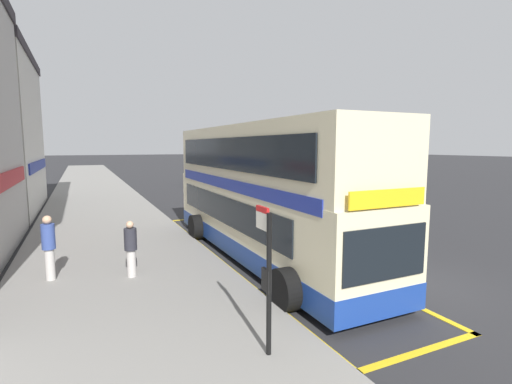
{
  "coord_description": "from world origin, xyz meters",
  "views": [
    {
      "loc": [
        -7.89,
        -7.15,
        3.74
      ],
      "look_at": [
        -1.8,
        5.87,
        1.97
      ],
      "focal_mm": 26.27,
      "sensor_mm": 36.0,
      "label": 1
    }
  ],
  "objects_px": {
    "bus_stop_sign": "(267,268)",
    "parked_car_silver_across": "(249,188)",
    "double_decker_bus": "(261,196)",
    "pedestrian_further_back": "(131,247)",
    "pedestrian_waiting_near_sign": "(49,245)",
    "parked_car_navy_distant": "(202,176)"
  },
  "relations": [
    {
      "from": "pedestrian_waiting_near_sign",
      "to": "pedestrian_further_back",
      "type": "relative_size",
      "value": 1.13
    },
    {
      "from": "double_decker_bus",
      "to": "bus_stop_sign",
      "type": "height_order",
      "value": "double_decker_bus"
    },
    {
      "from": "parked_car_navy_distant",
      "to": "parked_car_silver_across",
      "type": "distance_m",
      "value": 11.28
    },
    {
      "from": "double_decker_bus",
      "to": "parked_car_silver_across",
      "type": "xyz_separation_m",
      "value": [
        5.16,
        12.56,
        -1.27
      ]
    },
    {
      "from": "double_decker_bus",
      "to": "parked_car_silver_across",
      "type": "relative_size",
      "value": 2.73
    },
    {
      "from": "bus_stop_sign",
      "to": "parked_car_silver_across",
      "type": "height_order",
      "value": "bus_stop_sign"
    },
    {
      "from": "pedestrian_waiting_near_sign",
      "to": "bus_stop_sign",
      "type": "bearing_deg",
      "value": -56.97
    },
    {
      "from": "parked_car_silver_across",
      "to": "pedestrian_waiting_near_sign",
      "type": "xyz_separation_m",
      "value": [
        -11.49,
        -12.56,
        0.31
      ]
    },
    {
      "from": "parked_car_silver_across",
      "to": "pedestrian_further_back",
      "type": "relative_size",
      "value": 2.68
    },
    {
      "from": "bus_stop_sign",
      "to": "pedestrian_further_back",
      "type": "height_order",
      "value": "bus_stop_sign"
    },
    {
      "from": "pedestrian_waiting_near_sign",
      "to": "parked_car_navy_distant",
      "type": "bearing_deg",
      "value": 64.15
    },
    {
      "from": "bus_stop_sign",
      "to": "pedestrian_further_back",
      "type": "bearing_deg",
      "value": 108.43
    },
    {
      "from": "parked_car_silver_across",
      "to": "pedestrian_further_back",
      "type": "distance_m",
      "value": 16.27
    },
    {
      "from": "parked_car_silver_across",
      "to": "pedestrian_waiting_near_sign",
      "type": "relative_size",
      "value": 2.38
    },
    {
      "from": "parked_car_navy_distant",
      "to": "pedestrian_waiting_near_sign",
      "type": "bearing_deg",
      "value": 65.11
    },
    {
      "from": "bus_stop_sign",
      "to": "parked_car_navy_distant",
      "type": "bearing_deg",
      "value": 75.08
    },
    {
      "from": "double_decker_bus",
      "to": "parked_car_navy_distant",
      "type": "bearing_deg",
      "value": 77.64
    },
    {
      "from": "double_decker_bus",
      "to": "pedestrian_waiting_near_sign",
      "type": "distance_m",
      "value": 6.4
    },
    {
      "from": "double_decker_bus",
      "to": "pedestrian_waiting_near_sign",
      "type": "relative_size",
      "value": 6.49
    },
    {
      "from": "double_decker_bus",
      "to": "bus_stop_sign",
      "type": "distance_m",
      "value": 6.28
    },
    {
      "from": "parked_car_navy_distant",
      "to": "pedestrian_waiting_near_sign",
      "type": "relative_size",
      "value": 2.38
    },
    {
      "from": "double_decker_bus",
      "to": "pedestrian_further_back",
      "type": "xyz_separation_m",
      "value": [
        -4.31,
        -0.67,
        -1.08
      ]
    }
  ]
}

